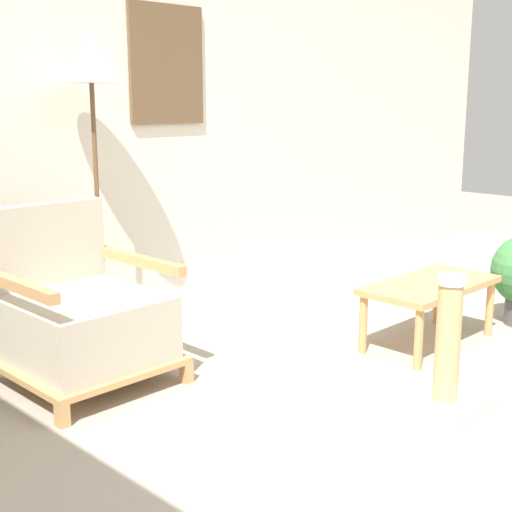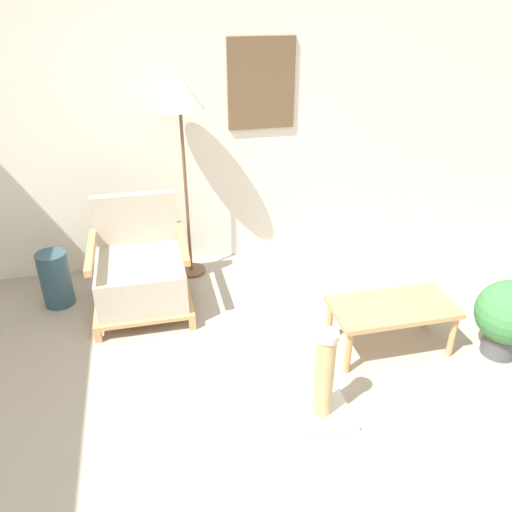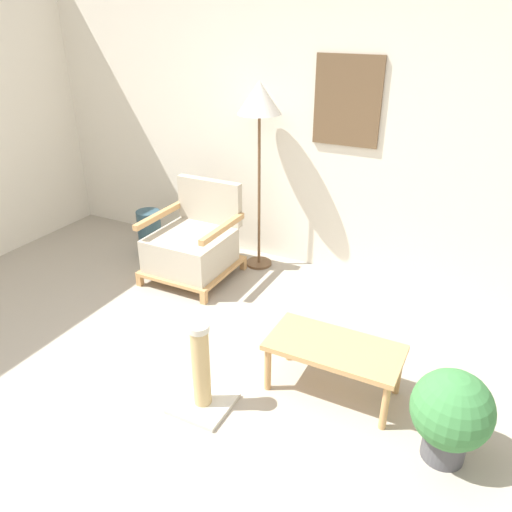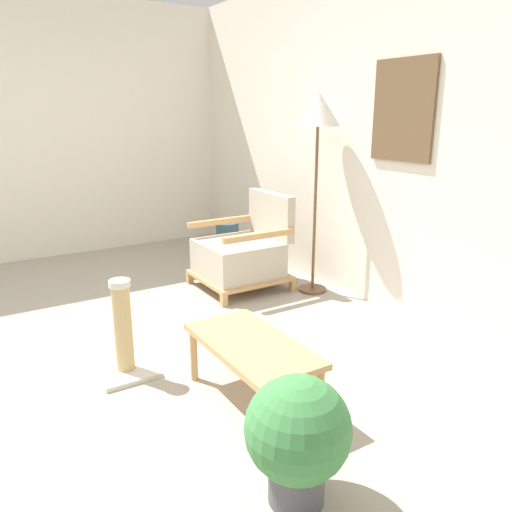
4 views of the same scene
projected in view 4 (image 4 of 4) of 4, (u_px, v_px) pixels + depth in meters
ground_plane at (62, 382)px, 2.96m from camera, size 14.00×14.00×0.00m
wall_back at (382, 137)px, 3.84m from camera, size 8.00×0.09×2.70m
wall_left at (40, 131)px, 5.18m from camera, size 0.06×8.00×2.70m
armchair at (242, 253)px, 4.48m from camera, size 0.72×0.74×0.84m
floor_lamp at (318, 119)px, 4.05m from camera, size 0.37×0.37×1.70m
coffee_table at (252, 350)px, 2.68m from camera, size 0.83×0.42×0.36m
vase at (228, 244)px, 5.15m from camera, size 0.23×0.23×0.45m
potted_plant at (298, 434)px, 1.98m from camera, size 0.43×0.43×0.55m
scratching_post at (124, 340)px, 3.00m from camera, size 0.35×0.35×0.60m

